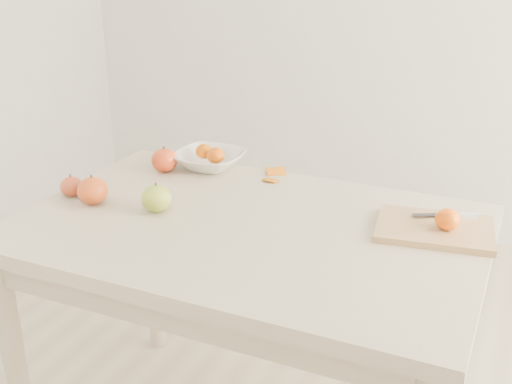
% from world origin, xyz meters
% --- Properties ---
extents(table, '(1.20, 0.80, 0.75)m').
position_xyz_m(table, '(0.00, 0.00, 0.65)').
color(table, beige).
rests_on(table, ground).
extents(cutting_board, '(0.31, 0.25, 0.02)m').
position_xyz_m(cutting_board, '(0.45, 0.15, 0.76)').
color(cutting_board, tan).
rests_on(cutting_board, table).
extents(board_tangerine, '(0.06, 0.06, 0.05)m').
position_xyz_m(board_tangerine, '(0.48, 0.14, 0.80)').
color(board_tangerine, orange).
rests_on(board_tangerine, cutting_board).
extents(fruit_bowl, '(0.22, 0.22, 0.05)m').
position_xyz_m(fruit_bowl, '(-0.29, 0.34, 0.78)').
color(fruit_bowl, white).
rests_on(fruit_bowl, table).
extents(bowl_tangerine_near, '(0.05, 0.05, 0.05)m').
position_xyz_m(bowl_tangerine_near, '(-0.32, 0.35, 0.80)').
color(bowl_tangerine_near, '#E56108').
rests_on(bowl_tangerine_near, fruit_bowl).
extents(bowl_tangerine_far, '(0.06, 0.06, 0.05)m').
position_xyz_m(bowl_tangerine_far, '(-0.26, 0.32, 0.80)').
color(bowl_tangerine_far, '#DF5F07').
rests_on(bowl_tangerine_far, fruit_bowl).
extents(orange_peel_a, '(0.07, 0.07, 0.01)m').
position_xyz_m(orange_peel_a, '(-0.08, 0.38, 0.75)').
color(orange_peel_a, '#C9630E').
rests_on(orange_peel_a, table).
extents(orange_peel_b, '(0.05, 0.04, 0.01)m').
position_xyz_m(orange_peel_b, '(-0.07, 0.30, 0.75)').
color(orange_peel_b, '#C3690D').
rests_on(orange_peel_b, table).
extents(paring_knife, '(0.16, 0.08, 0.01)m').
position_xyz_m(paring_knife, '(0.50, 0.22, 0.78)').
color(paring_knife, silver).
rests_on(paring_knife, cutting_board).
extents(apple_green, '(0.08, 0.08, 0.08)m').
position_xyz_m(apple_green, '(-0.26, -0.03, 0.79)').
color(apple_green, olive).
rests_on(apple_green, table).
extents(apple_red_b, '(0.09, 0.09, 0.08)m').
position_xyz_m(apple_red_b, '(-0.45, -0.06, 0.79)').
color(apple_red_b, '#A12517').
rests_on(apple_red_b, table).
extents(apple_red_a, '(0.08, 0.08, 0.08)m').
position_xyz_m(apple_red_a, '(-0.41, 0.25, 0.79)').
color(apple_red_a, '#A31A0E').
rests_on(apple_red_a, table).
extents(apple_red_d, '(0.07, 0.07, 0.06)m').
position_xyz_m(apple_red_d, '(-0.54, -0.04, 0.78)').
color(apple_red_d, maroon).
rests_on(apple_red_d, table).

